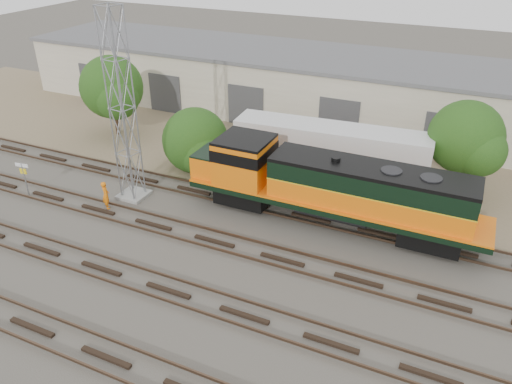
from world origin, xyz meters
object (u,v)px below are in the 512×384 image
at_px(signal_tower, 123,112).
at_px(semi_trailer, 335,148).
at_px(worker, 106,195).
at_px(locomotive, 328,187).

distance_m(signal_tower, semi_trailer, 13.43).
bearing_deg(worker, locomotive, -122.81).
relative_size(locomotive, worker, 9.54).
xyz_separation_m(signal_tower, worker, (-0.56, -1.87, -4.73)).
bearing_deg(signal_tower, semi_trailer, 33.52).
bearing_deg(semi_trailer, locomotive, -81.49).
bearing_deg(locomotive, semi_trailer, 102.78).
bearing_deg(signal_tower, locomotive, 9.97).
bearing_deg(worker, semi_trailer, -101.94).
bearing_deg(locomotive, worker, -162.43).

